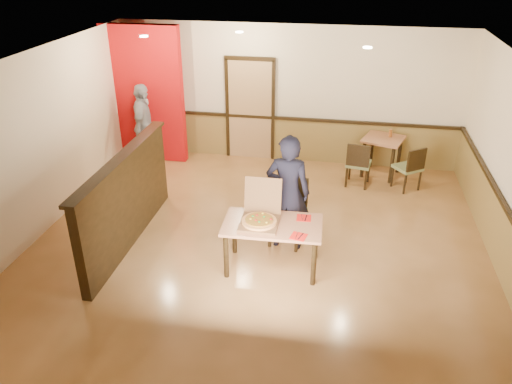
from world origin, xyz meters
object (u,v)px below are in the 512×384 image
Objects in this scene: side_chair_left at (358,163)px; condiment at (390,133)px; side_table at (383,147)px; passerby at (144,126)px; main_table at (272,230)px; diner_chair at (289,208)px; diner at (288,193)px; side_chair_right at (410,167)px; pizza_box at (260,218)px.

side_chair_left is 5.95× the size of condiment.
side_table is 0.53× the size of passerby.
diner_chair is (0.14, 0.79, -0.06)m from main_table.
diner reaches higher than diner_chair.
side_chair_left is 0.52× the size of passerby.
side_chair_right reaches higher than side_table.
diner_chair is at bearing 72.68° from side_chair_left.
side_table is at bearing -96.02° from passerby.
passerby is at bearing 132.85° from pizza_box.
main_table is 4.43m from passerby.
side_table is (-0.49, 0.60, 0.13)m from side_chair_right.
main_table is at bearing -116.13° from condiment.
side_chair_left is 0.99m from condiment.
pizza_box is at bearing -147.70° from passerby.
diner is at bearing -83.93° from diner_chair.
condiment is at bearing 62.00° from main_table.
diner_chair reaches higher than side_table.
diner is 12.11× the size of condiment.
condiment is (1.65, 3.00, -0.05)m from diner.
side_chair_right reaches higher than main_table.
pizza_box reaches higher than condiment.
main_table is 0.25m from pizza_box.
passerby reaches higher than side_chair_right.
diner_chair is at bearing 10.83° from side_chair_right.
side_chair_right is at bearing 51.99° from main_table.
main_table is at bearing -115.09° from side_table.
side_chair_left is at bearing -126.80° from side_table.
pizza_box reaches higher than main_table.
diner is at bearing -138.48° from passerby.
diner_chair is at bearing 78.05° from main_table.
diner is at bearing 63.73° from pizza_box.
side_chair_left reaches higher than side_chair_right.
diner_chair is 3.14m from side_table.
diner_chair is at bearing -136.63° from passerby.
pizza_box is at bearing -102.05° from diner_chair.
side_chair_right is 5.27m from passerby.
pizza_box is at bearing -117.43° from side_table.
side_chair_right is 0.94× the size of side_table.
pizza_box is (-0.31, -0.63, -0.10)m from diner.
condiment is at bearing 61.38° from pizza_box.
side_table is 4.79m from passerby.
pizza_box is (-1.37, -2.92, 0.32)m from side_chair_left.
side_chair_left reaches higher than side_table.
side_chair_left reaches higher than main_table.
side_chair_left is at bearing -35.32° from side_chair_right.
diner_chair reaches higher than side_chair_left.
passerby reaches higher than diner_chair.
passerby is at bearing -175.22° from side_table.
side_chair_right is at bearing 56.98° from diner_chair.
side_table is 6.14× the size of condiment.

